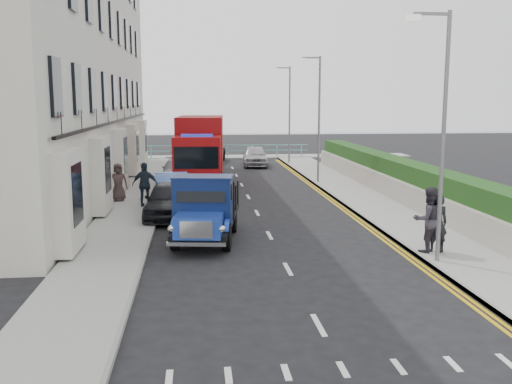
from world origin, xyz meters
The scene contains 22 objects.
ground centered at (0.00, 0.00, 0.00)m, with size 120.00×120.00×0.00m, color black.
pavement_west centered at (-5.20, 9.00, 0.06)m, with size 2.40×38.00×0.12m, color gray.
pavement_east centered at (5.30, 9.00, 0.06)m, with size 2.60×38.00×0.12m, color gray.
promenade centered at (0.00, 29.00, 0.06)m, with size 30.00×2.50×0.12m, color gray.
sea_plane centered at (0.00, 60.00, 0.00)m, with size 120.00×120.00×0.00m, color slate.
terrace_west centered at (-9.47, 13.00, 7.17)m, with size 6.31×30.20×14.25m.
garden_east centered at (7.21, 9.00, 0.90)m, with size 1.45×28.00×1.75m.
seafront_railing centered at (0.00, 28.20, 0.58)m, with size 13.00×0.08×1.11m.
lamp_near centered at (4.18, -2.00, 4.00)m, with size 1.23×0.18×7.00m.
lamp_mid centered at (4.18, 14.00, 4.00)m, with size 1.23×0.18×7.00m.
lamp_far centered at (4.18, 24.00, 4.00)m, with size 1.23×0.18×7.00m.
bedford_lorry centered at (-2.26, 1.04, 1.02)m, with size 2.45×4.88×2.22m.
red_lorry centered at (-2.26, 14.36, 1.99)m, with size 2.81×7.24×3.73m.
parked_car_front centered at (-3.60, 5.37, 0.72)m, with size 1.71×4.24×1.44m, color black.
parked_car_mid centered at (-3.60, 8.35, 0.70)m, with size 1.48×4.23×1.40m, color #617FD1.
parked_car_rear centered at (-3.60, 16.15, 0.61)m, with size 1.72×4.23×1.23m, color #A3A3A8.
seafront_car_left centered at (-1.96, 25.30, 0.82)m, with size 2.72×5.90×1.64m, color black.
seafront_car_right centered at (1.68, 22.96, 0.72)m, with size 1.70×4.24×1.44m, color #ABABB0.
pedestrian_east_near centered at (4.68, -1.05, 0.99)m, with size 0.64×0.42×1.74m, color black.
pedestrian_east_far centered at (4.40, -1.04, 1.11)m, with size 0.96×0.75×1.97m, color #342E38.
pedestrian_west_near centered at (-4.67, 7.33, 1.07)m, with size 1.11×0.46×1.89m, color #19242E.
pedestrian_west_far centered at (-6.00, 8.87, 0.97)m, with size 0.83×0.54×1.71m, color #392929.
Camera 1 is at (-2.49, -17.08, 4.64)m, focal length 40.00 mm.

